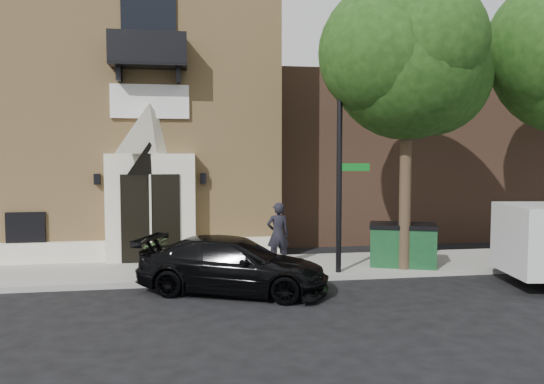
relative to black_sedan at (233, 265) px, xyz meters
The scene contains 11 objects.
ground 1.52m from the black_sedan, 146.01° to the left, with size 120.00×120.00×0.00m, color black.
sidewalk 2.34m from the black_sedan, 93.31° to the left, with size 42.00×3.00×0.15m, color gray.
church 10.42m from the black_sedan, 115.29° to the left, with size 12.20×11.01×9.30m.
neighbour_building 14.83m from the black_sedan, 41.93° to the left, with size 18.00×8.00×6.40m, color brown.
street_tree_left 7.23m from the black_sedan, 12.77° to the left, with size 4.97×4.38×7.77m.
black_sedan is the anchor object (origin of this frame).
street_sign 3.89m from the black_sedan, 20.40° to the left, with size 0.86×0.98×5.49m.
fire_hydrant 5.82m from the black_sedan, 13.49° to the left, with size 0.43×0.34×0.75m.
dumpster 5.25m from the black_sedan, 17.87° to the left, with size 2.10×1.66×1.21m.
planter 3.47m from the black_sedan, 125.26° to the left, with size 0.72×0.63×0.80m, color #416834.
pedestrian_near 2.69m from the black_sedan, 56.15° to the left, with size 0.66×0.43×1.81m, color black.
Camera 1 is at (0.05, -13.33, 3.31)m, focal length 35.00 mm.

